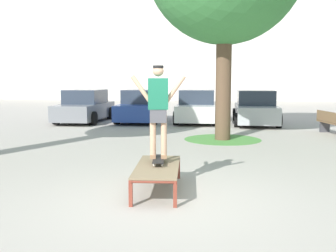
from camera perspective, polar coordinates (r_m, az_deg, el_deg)
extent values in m
plane|color=#B2AA9E|center=(6.74, -0.92, -10.59)|extent=(120.00, 120.00, 0.00)
cube|color=silver|center=(39.93, 0.82, 11.08)|extent=(35.54, 4.00, 10.11)
cube|color=brown|center=(8.20, -3.41, -6.08)|extent=(0.06, 0.06, 0.38)
cube|color=brown|center=(8.15, 1.51, -6.15)|extent=(0.06, 0.06, 0.38)
cube|color=brown|center=(6.44, -5.31, -9.69)|extent=(0.06, 0.06, 0.38)
cube|color=brown|center=(6.37, 1.02, -9.83)|extent=(0.06, 0.06, 0.38)
cylinder|color=brown|center=(7.26, -4.26, -6.02)|extent=(0.18, 1.90, 0.05)
cylinder|color=brown|center=(7.21, 1.30, -6.11)|extent=(0.18, 1.90, 0.05)
cylinder|color=brown|center=(8.13, -0.96, -4.64)|extent=(0.76, 0.10, 0.05)
cylinder|color=brown|center=(6.34, -2.17, -7.91)|extent=(0.76, 0.10, 0.05)
cube|color=#847051|center=(7.22, -1.49, -5.76)|extent=(0.89, 1.95, 0.03)
cube|color=black|center=(7.40, -1.36, -4.67)|extent=(0.30, 0.82, 0.02)
cylinder|color=silver|center=(7.69, -1.87, -4.67)|extent=(0.04, 0.06, 0.06)
cylinder|color=silver|center=(7.68, -0.75, -4.67)|extent=(0.04, 0.06, 0.06)
cylinder|color=silver|center=(7.14, -2.03, -5.55)|extent=(0.04, 0.06, 0.06)
cylinder|color=silver|center=(7.14, -0.82, -5.56)|extent=(0.04, 0.06, 0.06)
cylinder|color=tan|center=(7.33, -2.16, -1.46)|extent=(0.11, 0.11, 0.82)
cube|color=#99704C|center=(7.44, -2.13, -4.27)|extent=(0.13, 0.25, 0.07)
cylinder|color=tan|center=(7.33, -0.59, -1.47)|extent=(0.11, 0.11, 0.82)
cube|color=#99704C|center=(7.44, -0.58, -4.27)|extent=(0.13, 0.25, 0.07)
cube|color=#4C4C51|center=(7.29, -1.38, 1.45)|extent=(0.32, 0.23, 0.24)
cube|color=#196647|center=(7.26, -1.39, 4.59)|extent=(0.38, 0.26, 0.56)
cylinder|color=tan|center=(7.27, -3.77, 5.19)|extent=(0.40, 0.13, 0.52)
cylinder|color=tan|center=(7.26, 0.99, 5.20)|extent=(0.40, 0.13, 0.52)
sphere|color=tan|center=(7.26, -1.40, 7.83)|extent=(0.20, 0.20, 0.20)
cylinder|color=black|center=(7.26, -1.40, 8.38)|extent=(0.19, 0.19, 0.05)
cylinder|color=brown|center=(13.34, 7.86, 5.80)|extent=(0.51, 0.51, 3.61)
cylinder|color=#519342|center=(13.49, 7.74, -1.88)|extent=(2.55, 2.55, 0.01)
cube|color=slate|center=(19.24, -11.72, 2.11)|extent=(1.77, 4.23, 0.70)
cube|color=#2D3847|center=(19.34, -11.62, 4.13)|extent=(1.60, 2.13, 0.64)
cylinder|color=black|center=(17.75, -10.55, 1.08)|extent=(0.23, 0.60, 0.60)
cylinder|color=black|center=(18.37, -15.58, 1.14)|extent=(0.23, 0.60, 0.60)
cylinder|color=black|center=(20.22, -8.19, 1.80)|extent=(0.23, 0.60, 0.60)
cylinder|color=black|center=(20.77, -12.70, 1.83)|extent=(0.23, 0.60, 0.60)
cube|color=#28479E|center=(19.01, -3.77, 2.18)|extent=(1.78, 4.23, 0.70)
cube|color=#2D3847|center=(19.11, -3.69, 4.22)|extent=(1.60, 2.13, 0.64)
cylinder|color=black|center=(17.59, -1.94, 1.14)|extent=(0.23, 0.60, 0.60)
cylinder|color=black|center=(17.97, -7.29, 1.21)|extent=(0.23, 0.60, 0.60)
cylinder|color=black|center=(20.15, -0.63, 1.85)|extent=(0.23, 0.60, 0.60)
cylinder|color=black|center=(20.48, -5.33, 1.90)|extent=(0.23, 0.60, 0.60)
cube|color=silver|center=(18.75, 4.15, 2.12)|extent=(1.71, 4.20, 0.70)
cube|color=#2D3847|center=(18.86, 4.20, 4.18)|extent=(1.57, 2.10, 0.64)
cylinder|color=black|center=(17.45, 6.70, 1.06)|extent=(0.22, 0.60, 0.60)
cylinder|color=black|center=(17.55, 1.14, 1.13)|extent=(0.22, 0.60, 0.60)
cylinder|color=black|center=(20.04, 6.78, 1.78)|extent=(0.22, 0.60, 0.60)
cylinder|color=black|center=(20.13, 1.94, 1.85)|extent=(0.22, 0.60, 0.60)
cube|color=#B7BABF|center=(18.29, 12.30, 1.87)|extent=(1.74, 4.22, 0.70)
cube|color=#2D3847|center=(18.40, 12.31, 3.99)|extent=(1.58, 2.11, 0.64)
cylinder|color=black|center=(17.11, 15.46, 0.75)|extent=(0.23, 0.60, 0.60)
cylinder|color=black|center=(16.96, 9.76, 0.84)|extent=(0.23, 0.60, 0.60)
cylinder|color=black|center=(19.68, 14.45, 1.53)|extent=(0.23, 0.60, 0.60)
cylinder|color=black|center=(19.56, 9.50, 1.62)|extent=(0.23, 0.60, 0.60)
cube|color=brown|center=(15.31, 22.27, 1.13)|extent=(0.51, 2.36, 0.36)
cube|color=#424247|center=(16.30, 21.33, -0.11)|extent=(0.38, 0.15, 0.40)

